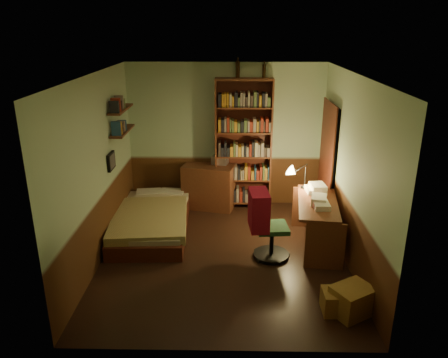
{
  "coord_description": "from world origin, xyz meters",
  "views": [
    {
      "loc": [
        0.11,
        -5.68,
        3.23
      ],
      "look_at": [
        0.0,
        0.25,
        1.1
      ],
      "focal_mm": 35.0,
      "sensor_mm": 36.0,
      "label": 1
    }
  ],
  "objects_px": {
    "mini_stereo": "(220,160)",
    "dresser": "(209,187)",
    "cardboard_box_b": "(338,302)",
    "desk": "(316,224)",
    "bookshelf": "(243,145)",
    "desk_lamp": "(305,172)",
    "cardboard_box_a": "(352,300)",
    "office_chair": "(272,227)",
    "bed": "(152,213)"
  },
  "relations": [
    {
      "from": "mini_stereo",
      "to": "desk",
      "type": "distance_m",
      "value": 2.23
    },
    {
      "from": "office_chair",
      "to": "cardboard_box_a",
      "type": "height_order",
      "value": "office_chair"
    },
    {
      "from": "dresser",
      "to": "desk_lamp",
      "type": "bearing_deg",
      "value": -16.42
    },
    {
      "from": "desk",
      "to": "cardboard_box_a",
      "type": "bearing_deg",
      "value": -77.78
    },
    {
      "from": "cardboard_box_a",
      "to": "desk",
      "type": "bearing_deg",
      "value": 94.8
    },
    {
      "from": "bookshelf",
      "to": "office_chair",
      "type": "distance_m",
      "value": 2.05
    },
    {
      "from": "cardboard_box_b",
      "to": "desk_lamp",
      "type": "bearing_deg",
      "value": 92.64
    },
    {
      "from": "dresser",
      "to": "desk_lamp",
      "type": "xyz_separation_m",
      "value": [
        1.59,
        -0.9,
        0.6
      ]
    },
    {
      "from": "dresser",
      "to": "cardboard_box_b",
      "type": "bearing_deg",
      "value": -48.24
    },
    {
      "from": "dresser",
      "to": "office_chair",
      "type": "bearing_deg",
      "value": -47.91
    },
    {
      "from": "bed",
      "to": "office_chair",
      "type": "distance_m",
      "value": 2.07
    },
    {
      "from": "mini_stereo",
      "to": "cardboard_box_a",
      "type": "distance_m",
      "value": 3.69
    },
    {
      "from": "dresser",
      "to": "desk_lamp",
      "type": "relative_size",
      "value": 1.66
    },
    {
      "from": "dresser",
      "to": "mini_stereo",
      "type": "bearing_deg",
      "value": 44.08
    },
    {
      "from": "cardboard_box_b",
      "to": "desk",
      "type": "bearing_deg",
      "value": 89.56
    },
    {
      "from": "office_chair",
      "to": "desk",
      "type": "bearing_deg",
      "value": 21.82
    },
    {
      "from": "cardboard_box_a",
      "to": "cardboard_box_b",
      "type": "relative_size",
      "value": 1.21
    },
    {
      "from": "office_chair",
      "to": "cardboard_box_b",
      "type": "distance_m",
      "value": 1.48
    },
    {
      "from": "bookshelf",
      "to": "desk",
      "type": "xyz_separation_m",
      "value": [
        1.08,
        -1.54,
        -0.8
      ]
    },
    {
      "from": "cardboard_box_a",
      "to": "office_chair",
      "type": "bearing_deg",
      "value": 122.78
    },
    {
      "from": "bookshelf",
      "to": "cardboard_box_a",
      "type": "bearing_deg",
      "value": -69.18
    },
    {
      "from": "bookshelf",
      "to": "desk_lamp",
      "type": "height_order",
      "value": "bookshelf"
    },
    {
      "from": "dresser",
      "to": "desk_lamp",
      "type": "distance_m",
      "value": 1.92
    },
    {
      "from": "dresser",
      "to": "mini_stereo",
      "type": "height_order",
      "value": "mini_stereo"
    },
    {
      "from": "bookshelf",
      "to": "office_chair",
      "type": "xyz_separation_m",
      "value": [
        0.38,
        -1.89,
        -0.69
      ]
    },
    {
      "from": "mini_stereo",
      "to": "cardboard_box_a",
      "type": "relative_size",
      "value": 0.61
    },
    {
      "from": "cardboard_box_a",
      "to": "bookshelf",
      "type": "bearing_deg",
      "value": 110.87
    },
    {
      "from": "bookshelf",
      "to": "cardboard_box_b",
      "type": "distance_m",
      "value": 3.49
    },
    {
      "from": "desk_lamp",
      "to": "dresser",
      "type": "bearing_deg",
      "value": 138.07
    },
    {
      "from": "mini_stereo",
      "to": "dresser",
      "type": "bearing_deg",
      "value": -134.85
    },
    {
      "from": "bookshelf",
      "to": "cardboard_box_a",
      "type": "xyz_separation_m",
      "value": [
        1.22,
        -3.19,
        -1.0
      ]
    },
    {
      "from": "dresser",
      "to": "cardboard_box_b",
      "type": "height_order",
      "value": "dresser"
    },
    {
      "from": "bed",
      "to": "office_chair",
      "type": "relative_size",
      "value": 2.15
    },
    {
      "from": "desk_lamp",
      "to": "cardboard_box_a",
      "type": "relative_size",
      "value": 1.19
    },
    {
      "from": "bed",
      "to": "mini_stereo",
      "type": "height_order",
      "value": "mini_stereo"
    },
    {
      "from": "cardboard_box_a",
      "to": "cardboard_box_b",
      "type": "distance_m",
      "value": 0.16
    },
    {
      "from": "desk",
      "to": "cardboard_box_b",
      "type": "bearing_deg",
      "value": -83.01
    },
    {
      "from": "bed",
      "to": "desk_lamp",
      "type": "xyz_separation_m",
      "value": [
        2.47,
        0.07,
        0.7
      ]
    },
    {
      "from": "dresser",
      "to": "cardboard_box_a",
      "type": "distance_m",
      "value": 3.61
    },
    {
      "from": "desk",
      "to": "cardboard_box_a",
      "type": "relative_size",
      "value": 2.99
    },
    {
      "from": "bed",
      "to": "desk",
      "type": "height_order",
      "value": "desk"
    },
    {
      "from": "bed",
      "to": "mini_stereo",
      "type": "relative_size",
      "value": 7.43
    },
    {
      "from": "dresser",
      "to": "cardboard_box_b",
      "type": "relative_size",
      "value": 2.41
    },
    {
      "from": "mini_stereo",
      "to": "desk_lamp",
      "type": "distance_m",
      "value": 1.72
    },
    {
      "from": "cardboard_box_a",
      "to": "mini_stereo",
      "type": "bearing_deg",
      "value": 116.85
    },
    {
      "from": "desk",
      "to": "cardboard_box_b",
      "type": "xyz_separation_m",
      "value": [
        -0.01,
        -1.62,
        -0.23
      ]
    },
    {
      "from": "office_chair",
      "to": "bed",
      "type": "bearing_deg",
      "value": 150.86
    },
    {
      "from": "desk_lamp",
      "to": "cardboard_box_b",
      "type": "distance_m",
      "value": 2.35
    },
    {
      "from": "office_chair",
      "to": "cardboard_box_a",
      "type": "bearing_deg",
      "value": -62.26
    },
    {
      "from": "bed",
      "to": "cardboard_box_b",
      "type": "height_order",
      "value": "bed"
    }
  ]
}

